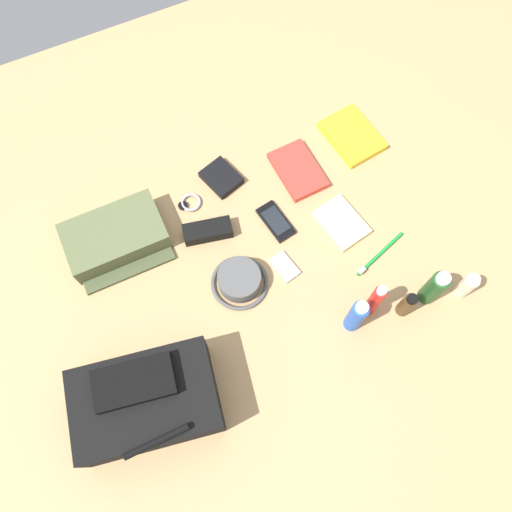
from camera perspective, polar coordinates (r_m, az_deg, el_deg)
The scene contains 18 objects.
ground_plane at distance 1.49m, azimuth 0.00°, elevation -0.74°, with size 2.64×2.02×0.02m, color tan.
backpack at distance 1.35m, azimuth -11.97°, elevation -15.34°, with size 0.38×0.28×0.17m.
toiletry_pouch at distance 1.52m, azimuth -15.16°, elevation 1.95°, with size 0.28×0.21×0.08m.
bucket_hat at distance 1.44m, azimuth -1.84°, elevation -2.71°, with size 0.16×0.16×0.06m.
lotion_bottle at distance 1.51m, azimuth 22.15°, elevation -3.05°, with size 0.04×0.04×0.12m.
shampoo_bottle at distance 1.46m, azimuth 19.02°, elevation -3.31°, with size 0.05×0.05×0.15m.
cologne_bottle at distance 1.44m, azimuth 16.28°, elevation -5.16°, with size 0.04×0.04×0.11m.
sunscreen_spray at distance 1.40m, azimuth 12.96°, elevation -4.74°, with size 0.03×0.03×0.17m.
deodorant_spray at distance 1.37m, azimuth 10.97°, elevation -6.49°, with size 0.04×0.04×0.17m.
paperback_novel at distance 1.70m, azimuth 10.51°, elevation 12.87°, with size 0.16×0.20×0.02m.
travel_guidebook at distance 1.61m, azimuth 4.63°, elevation 9.37°, with size 0.13×0.19×0.02m.
cell_phone at distance 1.53m, azimuth 2.19°, elevation 3.83°, with size 0.08×0.13×0.01m.
media_player at distance 1.47m, azimuth 3.16°, elevation -1.18°, with size 0.07×0.09×0.01m.
wristwatch at distance 1.57m, azimuth -7.29°, elevation 5.83°, with size 0.07×0.06×0.01m.
toothbrush at distance 1.52m, azimuth 13.26°, elevation 0.02°, with size 0.18×0.07×0.02m.
wallet at distance 1.59m, azimuth -3.85°, elevation 8.61°, with size 0.09×0.11×0.02m, color black.
notepad at distance 1.54m, azimuth 9.35°, elevation 3.66°, with size 0.11×0.15×0.02m, color beige.
sunglasses_case at distance 1.50m, azimuth -5.33°, elevation 2.76°, with size 0.14×0.06×0.04m, color black.
Camera 1 is at (0.23, 0.48, 1.38)m, focal length 36.35 mm.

